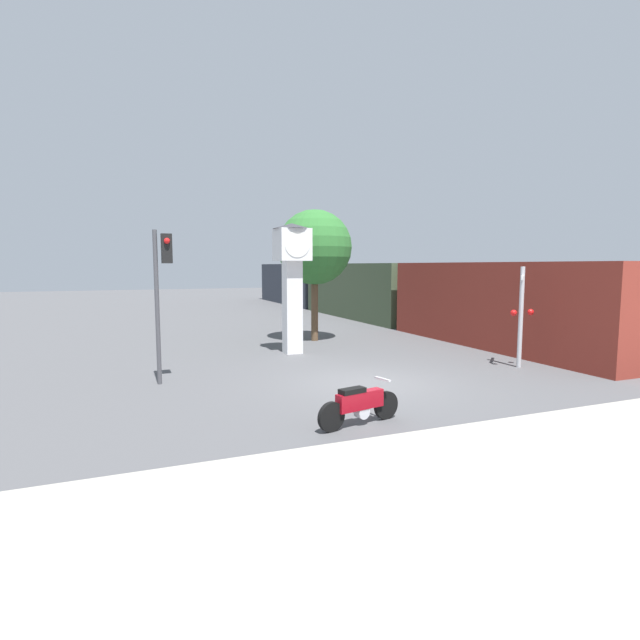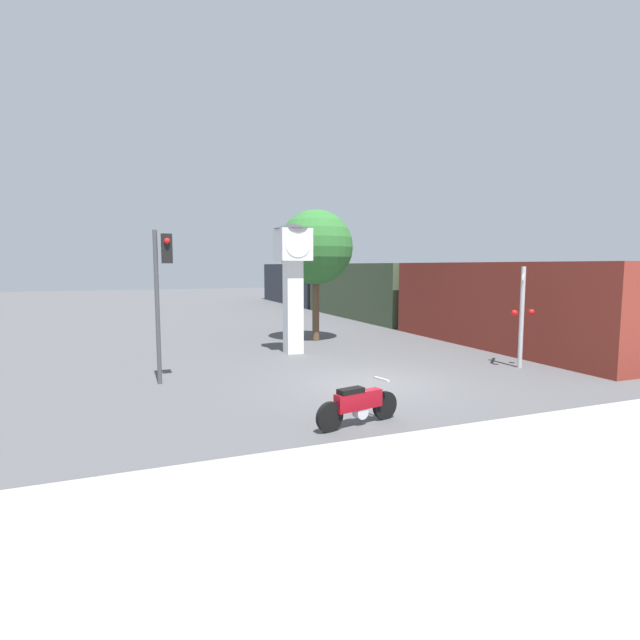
{
  "view_description": "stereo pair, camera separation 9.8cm",
  "coord_description": "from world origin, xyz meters",
  "px_view_note": "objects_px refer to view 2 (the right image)",
  "views": [
    {
      "loc": [
        -6.38,
        -12.11,
        3.27
      ],
      "look_at": [
        -0.95,
        1.23,
        1.69
      ],
      "focal_mm": 28.0,
      "sensor_mm": 36.0,
      "label": 1
    },
    {
      "loc": [
        -6.29,
        -12.15,
        3.27
      ],
      "look_at": [
        -0.95,
        1.23,
        1.69
      ],
      "focal_mm": 28.0,
      "sensor_mm": 36.0,
      "label": 2
    }
  ],
  "objects_px": {
    "motorcycle": "(358,405)",
    "clock_tower": "(293,267)",
    "freight_train": "(364,290)",
    "railroad_crossing_signal": "(522,313)",
    "street_tree": "(316,248)",
    "traffic_light": "(162,279)"
  },
  "relations": [
    {
      "from": "motorcycle",
      "to": "clock_tower",
      "type": "relative_size",
      "value": 0.42
    },
    {
      "from": "clock_tower",
      "to": "freight_train",
      "type": "xyz_separation_m",
      "value": [
        8.42,
        10.81,
        -1.5
      ]
    },
    {
      "from": "motorcycle",
      "to": "railroad_crossing_signal",
      "type": "xyz_separation_m",
      "value": [
        7.42,
        3.32,
        1.35
      ]
    },
    {
      "from": "freight_train",
      "to": "street_tree",
      "type": "relative_size",
      "value": 6.59
    },
    {
      "from": "street_tree",
      "to": "railroad_crossing_signal",
      "type": "bearing_deg",
      "value": -63.12
    },
    {
      "from": "traffic_light",
      "to": "railroad_crossing_signal",
      "type": "height_order",
      "value": "traffic_light"
    },
    {
      "from": "motorcycle",
      "to": "traffic_light",
      "type": "bearing_deg",
      "value": 109.57
    },
    {
      "from": "traffic_light",
      "to": "railroad_crossing_signal",
      "type": "distance_m",
      "value": 11.03
    },
    {
      "from": "traffic_light",
      "to": "clock_tower",
      "type": "bearing_deg",
      "value": 33.92
    },
    {
      "from": "railroad_crossing_signal",
      "to": "traffic_light",
      "type": "bearing_deg",
      "value": 169.57
    },
    {
      "from": "motorcycle",
      "to": "freight_train",
      "type": "distance_m",
      "value": 21.83
    },
    {
      "from": "traffic_light",
      "to": "street_tree",
      "type": "height_order",
      "value": "street_tree"
    },
    {
      "from": "motorcycle",
      "to": "freight_train",
      "type": "bearing_deg",
      "value": 50.08
    },
    {
      "from": "railroad_crossing_signal",
      "to": "street_tree",
      "type": "xyz_separation_m",
      "value": [
        -3.99,
        7.87,
        2.25
      ]
    },
    {
      "from": "clock_tower",
      "to": "traffic_light",
      "type": "relative_size",
      "value": 1.14
    },
    {
      "from": "motorcycle",
      "to": "clock_tower",
      "type": "height_order",
      "value": "clock_tower"
    },
    {
      "from": "street_tree",
      "to": "motorcycle",
      "type": "bearing_deg",
      "value": -107.03
    },
    {
      "from": "railroad_crossing_signal",
      "to": "freight_train",
      "type": "bearing_deg",
      "value": 81.14
    },
    {
      "from": "motorcycle",
      "to": "clock_tower",
      "type": "distance_m",
      "value": 9.15
    },
    {
      "from": "motorcycle",
      "to": "street_tree",
      "type": "relative_size",
      "value": 0.36
    },
    {
      "from": "traffic_light",
      "to": "railroad_crossing_signal",
      "type": "xyz_separation_m",
      "value": [
        10.79,
        -1.99,
        -1.13
      ]
    },
    {
      "from": "clock_tower",
      "to": "freight_train",
      "type": "height_order",
      "value": "clock_tower"
    }
  ]
}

